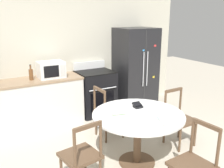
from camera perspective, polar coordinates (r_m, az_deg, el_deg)
back_wall at (r=5.33m, az=-9.13°, el=7.29°), size 5.20×0.10×2.60m
kitchen_counter at (r=4.90m, az=-19.52°, el=-4.42°), size 2.18×0.64×0.90m
refrigerator at (r=5.65m, az=5.35°, el=3.65°), size 0.84×0.73×1.78m
oven_range at (r=5.29m, az=-3.83°, el=-1.84°), size 0.73×0.68×1.08m
microwave at (r=4.84m, az=-13.77°, el=3.24°), size 0.48×0.36×0.31m
counter_bottle at (r=4.76m, az=-18.02°, el=2.15°), size 0.07×0.07×0.29m
dining_table at (r=3.49m, az=5.96°, el=-8.85°), size 1.26×1.26×0.75m
dining_chair_far at (r=4.27m, az=-0.94°, el=-6.68°), size 0.44×0.44×0.90m
dining_chair_left at (r=3.10m, az=-7.02°, el=-16.06°), size 0.48×0.48×0.90m
dining_chair_near at (r=3.08m, az=18.16°, el=-17.11°), size 0.45×0.45×0.90m
dining_chair_right at (r=4.19m, az=15.10°, el=-7.74°), size 0.43×0.43×0.90m
candle_glass at (r=3.46m, az=9.15°, el=-6.06°), size 0.09×0.09×0.09m
folded_napkin at (r=3.37m, az=1.59°, el=-6.67°), size 0.20×0.11×0.05m
wallet at (r=3.65m, az=5.85°, el=-4.91°), size 0.12×0.13×0.07m
mail_stack at (r=3.27m, az=12.64°, el=-8.06°), size 0.35×0.37×0.02m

